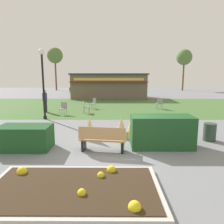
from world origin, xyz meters
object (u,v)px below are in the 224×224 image
Objects in this scene: lamppost_mid at (43,76)px; trash_bin at (210,132)px; cafe_chair_north at (85,106)px; tree_left_bg at (184,58)px; cafe_chair_west at (160,103)px; person_strolling at (45,101)px; parked_car_west_slot at (83,89)px; park_bench at (103,139)px; tree_right_bg at (55,56)px; parked_car_center_slot at (116,89)px; cafe_chair_east at (63,107)px; cafe_chair_center at (93,103)px; food_kiosk at (109,86)px.

trash_bin is at bearing -27.81° from lamppost_mid.
tree_left_bg is at bearing 58.09° from cafe_chair_north.
cafe_chair_north is (2.31, 2.10, -2.21)m from lamppost_mid.
person_strolling is at bearing -170.63° from cafe_chair_west.
park_bench is at bearing -80.59° from parked_car_west_slot.
tree_right_bg is at bearing 137.78° from parked_car_west_slot.
tree_right_bg is (-11.03, 5.21, 5.57)m from parked_car_center_slot.
cafe_chair_east is 1.00× the size of cafe_chair_center.
tree_right_bg is (-8.87, 21.70, 5.68)m from cafe_chair_center.
food_kiosk is 8.78m from cafe_chair_center.
person_strolling is (-9.31, 7.06, 0.49)m from trash_bin.
person_strolling is 18.08m from parked_car_west_slot.
tree_left_bg is at bearing 56.48° from cafe_chair_center.
parked_car_west_slot is at bearing 91.11° from lamppost_mid.
food_kiosk reaches higher than cafe_chair_east.
cafe_chair_west is 7.82m from cafe_chair_east.
parked_car_center_slot is (1.02, 7.84, -0.86)m from food_kiosk.
lamppost_mid is 1.01× the size of parked_car_center_slot.
tree_right_bg reaches higher than parked_car_center_slot.
lamppost_mid is 13.44m from food_kiosk.
cafe_chair_center is (-5.79, 8.65, 0.15)m from trash_bin.
lamppost_mid reaches higher than trash_bin.
cafe_chair_east is 3.31m from cafe_chair_center.
person_strolling reaches higher than parked_car_west_slot.
cafe_chair_center is (-5.50, 0.10, 0.00)m from cafe_chair_west.
person_strolling is at bearing -77.07° from tree_right_bg.
park_bench is 7.95m from cafe_chair_east.
food_kiosk is (-4.65, 17.31, 1.13)m from trash_bin.
cafe_chair_east is 19.25m from parked_car_west_slot.
tree_left_bg reaches higher than park_bench.
tree_left_bg is at bearing 23.43° from parked_car_center_slot.
person_strolling is at bearing 142.82° from trash_bin.
cafe_chair_east is 0.20× the size of parked_car_west_slot.
cafe_chair_east is 2.03m from person_strolling.
tree_left_bg is at bearing 56.52° from lamppost_mid.
parked_car_west_slot is at bearing 99.41° from park_bench.
cafe_chair_north is (-5.91, -1.96, 0.00)m from cafe_chair_west.
parked_car_center_slot is at bearing 18.92° from person_strolling.
tree_right_bg is (-14.66, 30.35, 5.84)m from trash_bin.
trash_bin is at bearing -56.22° from cafe_chair_center.
food_kiosk reaches higher than trash_bin.
cafe_chair_center is (1.87, 2.72, 0.00)m from cafe_chair_east.
person_strolling is 24.48m from tree_right_bg.
cafe_chair_east is at bearing -101.85° from parked_car_center_slot.
trash_bin is 32.16m from tree_left_bg.
trash_bin is at bearing -105.87° from tree_left_bg.
cafe_chair_north is 0.12× the size of tree_right_bg.
cafe_chair_east is at bearing 142.27° from trash_bin.
tree_right_bg is at bearing 115.78° from trash_bin.
trash_bin is 0.08× the size of food_kiosk.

